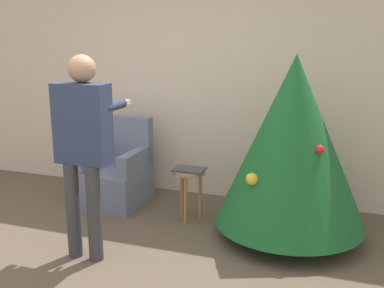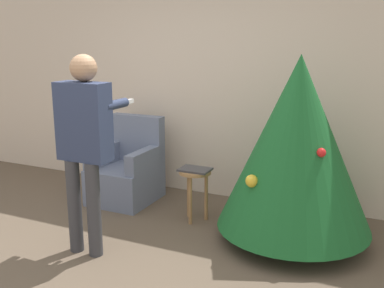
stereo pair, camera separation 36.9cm
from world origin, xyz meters
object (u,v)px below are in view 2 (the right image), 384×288
at_px(christmas_tree, 297,144).
at_px(person_standing, 84,136).
at_px(side_stool, 195,181).
at_px(armchair, 127,172).

relative_size(christmas_tree, person_standing, 1.00).
distance_m(person_standing, side_stool, 1.31).
distance_m(armchair, person_standing, 1.49).
xyz_separation_m(armchair, side_stool, (0.97, -0.24, 0.09)).
bearing_deg(side_stool, christmas_tree, -2.93).
height_order(person_standing, side_stool, person_standing).
height_order(armchair, side_stool, armchair).
height_order(christmas_tree, person_standing, person_standing).
xyz_separation_m(person_standing, side_stool, (0.57, 1.01, -0.62)).
bearing_deg(armchair, side_stool, -13.64).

